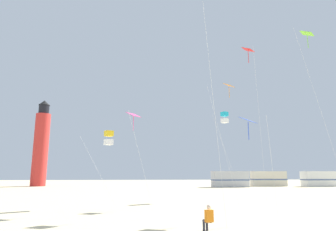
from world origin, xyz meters
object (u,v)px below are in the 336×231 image
(lighthouse_distant, at_px, (41,145))
(kite_diamond_lime, at_px, (308,41))
(kite_box_cyan, at_px, (225,118))
(rv_van_white, at_px, (319,179))
(rv_van_silver, at_px, (230,179))
(kite_diamond_rainbow, at_px, (134,118))
(kite_diamond_scarlet, at_px, (249,57))
(rv_van_cream, at_px, (268,179))
(kite_diamond_orange, at_px, (228,90))
(kite_flyer_standing, at_px, (208,217))
(kite_diamond_blue, at_px, (249,123))
(kite_box_gold, at_px, (109,138))

(lighthouse_distant, bearing_deg, kite_diamond_lime, -50.29)
(kite_box_cyan, height_order, rv_van_white, kite_box_cyan)
(lighthouse_distant, relative_size, rv_van_silver, 2.54)
(kite_diamond_rainbow, bearing_deg, rv_van_silver, 62.60)
(kite_diamond_scarlet, relative_size, rv_van_cream, 1.97)
(kite_box_cyan, height_order, kite_diamond_lime, kite_diamond_lime)
(kite_diamond_orange, bearing_deg, rv_van_silver, 74.02)
(kite_diamond_scarlet, relative_size, rv_van_white, 1.98)
(kite_flyer_standing, relative_size, lighthouse_distant, 0.07)
(kite_diamond_rainbow, height_order, kite_diamond_lime, kite_diamond_lime)
(rv_van_silver, height_order, rv_van_cream, same)
(kite_flyer_standing, bearing_deg, rv_van_cream, -134.31)
(rv_van_cream, bearing_deg, kite_box_cyan, -115.97)
(kite_diamond_blue, bearing_deg, rv_van_white, 54.03)
(kite_box_cyan, height_order, kite_diamond_blue, kite_box_cyan)
(lighthouse_distant, bearing_deg, kite_box_gold, -63.83)
(kite_flyer_standing, relative_size, rv_van_white, 0.18)
(kite_box_gold, relative_size, rv_van_cream, 0.89)
(kite_box_gold, bearing_deg, rv_van_white, 39.86)
(rv_van_cream, bearing_deg, rv_van_silver, -155.17)
(kite_diamond_orange, height_order, kite_diamond_scarlet, kite_diamond_scarlet)
(kite_diamond_orange, relative_size, kite_diamond_blue, 1.84)
(kite_diamond_lime, bearing_deg, rv_van_white, 58.74)
(kite_diamond_orange, bearing_deg, kite_diamond_scarlet, -73.12)
(lighthouse_distant, bearing_deg, kite_diamond_scarlet, -51.42)
(kite_diamond_orange, bearing_deg, lighthouse_distant, 130.20)
(kite_diamond_scarlet, bearing_deg, kite_flyer_standing, -121.94)
(kite_diamond_lime, bearing_deg, kite_diamond_orange, 126.90)
(rv_van_cream, xyz_separation_m, rv_van_white, (8.99, -2.04, 0.00))
(kite_box_gold, distance_m, rv_van_white, 46.65)
(kite_diamond_orange, distance_m, rv_van_cream, 34.90)
(rv_van_white, bearing_deg, lighthouse_distant, 169.93)
(kite_diamond_rainbow, bearing_deg, rv_van_white, 43.86)
(kite_box_cyan, bearing_deg, rv_van_silver, 72.93)
(rv_van_cream, bearing_deg, kite_diamond_rainbow, -120.94)
(kite_diamond_blue, height_order, rv_van_silver, kite_diamond_blue)
(kite_box_gold, bearing_deg, rv_van_cream, 50.02)
(kite_diamond_rainbow, bearing_deg, lighthouse_distant, 117.21)
(kite_diamond_orange, bearing_deg, kite_diamond_blue, -99.30)
(kite_diamond_orange, distance_m, lighthouse_distant, 43.32)
(kite_diamond_rainbow, distance_m, kite_diamond_orange, 10.39)
(lighthouse_distant, distance_m, rv_van_white, 53.62)
(rv_van_cream, distance_m, rv_van_white, 9.22)
(kite_flyer_standing, bearing_deg, kite_diamond_blue, -150.37)
(kite_diamond_orange, relative_size, kite_diamond_scarlet, 0.83)
(kite_box_gold, distance_m, kite_diamond_orange, 11.89)
(kite_diamond_lime, distance_m, rv_van_cream, 39.16)
(kite_diamond_blue, bearing_deg, kite_diamond_lime, 24.54)
(kite_box_cyan, relative_size, lighthouse_distant, 0.52)
(kite_diamond_rainbow, height_order, kite_box_cyan, kite_box_cyan)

